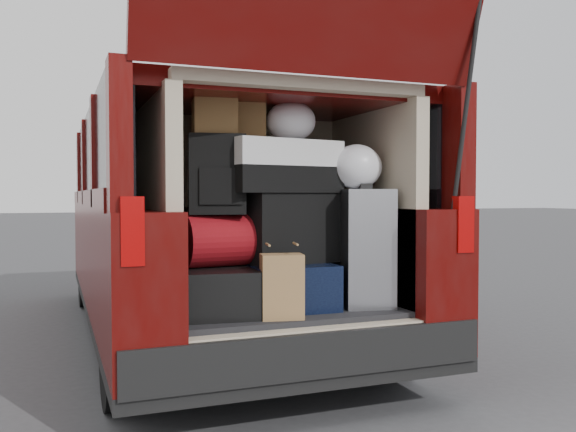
{
  "coord_description": "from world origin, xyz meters",
  "views": [
    {
      "loc": [
        -1.17,
        -3.02,
        1.18
      ],
      "look_at": [
        0.06,
        0.2,
        1.06
      ],
      "focal_mm": 38.0,
      "sensor_mm": 36.0,
      "label": 1
    }
  ],
  "objects_px": {
    "backpack": "(217,174)",
    "black_hardshell": "(212,289)",
    "navy_hardshell": "(285,284)",
    "kraft_bag": "(282,286)",
    "red_duffel": "(224,240)",
    "twotone_duffel": "(280,167)",
    "black_soft_case": "(290,227)",
    "silver_roller": "(361,247)"
  },
  "relations": [
    {
      "from": "backpack",
      "to": "black_hardshell",
      "type": "bearing_deg",
      "value": 152.02
    },
    {
      "from": "navy_hardshell",
      "to": "kraft_bag",
      "type": "height_order",
      "value": "kraft_bag"
    },
    {
      "from": "red_duffel",
      "to": "twotone_duffel",
      "type": "relative_size",
      "value": 0.67
    },
    {
      "from": "black_hardshell",
      "to": "black_soft_case",
      "type": "relative_size",
      "value": 1.12
    },
    {
      "from": "kraft_bag",
      "to": "red_duffel",
      "type": "xyz_separation_m",
      "value": [
        -0.22,
        0.3,
        0.22
      ]
    },
    {
      "from": "kraft_bag",
      "to": "backpack",
      "type": "distance_m",
      "value": 0.69
    },
    {
      "from": "backpack",
      "to": "twotone_duffel",
      "type": "xyz_separation_m",
      "value": [
        0.37,
        0.03,
        0.05
      ]
    },
    {
      "from": "black_hardshell",
      "to": "red_duffel",
      "type": "distance_m",
      "value": 0.27
    },
    {
      "from": "navy_hardshell",
      "to": "twotone_duffel",
      "type": "xyz_separation_m",
      "value": [
        -0.03,
        -0.01,
        0.66
      ]
    },
    {
      "from": "twotone_duffel",
      "to": "backpack",
      "type": "bearing_deg",
      "value": 173.82
    },
    {
      "from": "navy_hardshell",
      "to": "kraft_bag",
      "type": "xyz_separation_m",
      "value": [
        -0.13,
        -0.31,
        0.04
      ]
    },
    {
      "from": "red_duffel",
      "to": "twotone_duffel",
      "type": "bearing_deg",
      "value": -4.69
    },
    {
      "from": "kraft_bag",
      "to": "twotone_duffel",
      "type": "distance_m",
      "value": 0.7
    },
    {
      "from": "silver_roller",
      "to": "twotone_duffel",
      "type": "height_order",
      "value": "twotone_duffel"
    },
    {
      "from": "silver_roller",
      "to": "backpack",
      "type": "height_order",
      "value": "backpack"
    },
    {
      "from": "kraft_bag",
      "to": "twotone_duffel",
      "type": "height_order",
      "value": "twotone_duffel"
    },
    {
      "from": "black_hardshell",
      "to": "black_soft_case",
      "type": "bearing_deg",
      "value": 11.99
    },
    {
      "from": "kraft_bag",
      "to": "black_soft_case",
      "type": "relative_size",
      "value": 0.6
    },
    {
      "from": "red_duffel",
      "to": "black_soft_case",
      "type": "relative_size",
      "value": 0.8
    },
    {
      "from": "navy_hardshell",
      "to": "backpack",
      "type": "bearing_deg",
      "value": -172.98
    },
    {
      "from": "kraft_bag",
      "to": "twotone_duffel",
      "type": "xyz_separation_m",
      "value": [
        0.1,
        0.31,
        0.62
      ]
    },
    {
      "from": "kraft_bag",
      "to": "navy_hardshell",
      "type": "bearing_deg",
      "value": 78.24
    },
    {
      "from": "black_soft_case",
      "to": "backpack",
      "type": "bearing_deg",
      "value": 176.16
    },
    {
      "from": "kraft_bag",
      "to": "red_duffel",
      "type": "relative_size",
      "value": 0.76
    },
    {
      "from": "silver_roller",
      "to": "kraft_bag",
      "type": "relative_size",
      "value": 2.01
    },
    {
      "from": "navy_hardshell",
      "to": "kraft_bag",
      "type": "distance_m",
      "value": 0.34
    },
    {
      "from": "kraft_bag",
      "to": "red_duffel",
      "type": "height_order",
      "value": "red_duffel"
    },
    {
      "from": "black_soft_case",
      "to": "backpack",
      "type": "relative_size",
      "value": 1.29
    },
    {
      "from": "black_soft_case",
      "to": "red_duffel",
      "type": "bearing_deg",
      "value": 173.24
    },
    {
      "from": "black_hardshell",
      "to": "silver_roller",
      "type": "relative_size",
      "value": 0.92
    },
    {
      "from": "red_duffel",
      "to": "twotone_duffel",
      "type": "xyz_separation_m",
      "value": [
        0.32,
        0.01,
        0.4
      ]
    },
    {
      "from": "red_duffel",
      "to": "black_soft_case",
      "type": "xyz_separation_m",
      "value": [
        0.39,
        0.03,
        0.06
      ]
    },
    {
      "from": "navy_hardshell",
      "to": "black_soft_case",
      "type": "bearing_deg",
      "value": 25.94
    },
    {
      "from": "black_hardshell",
      "to": "kraft_bag",
      "type": "bearing_deg",
      "value": -38.17
    },
    {
      "from": "silver_roller",
      "to": "kraft_bag",
      "type": "distance_m",
      "value": 0.64
    },
    {
      "from": "black_hardshell",
      "to": "red_duffel",
      "type": "relative_size",
      "value": 1.4
    },
    {
      "from": "navy_hardshell",
      "to": "twotone_duffel",
      "type": "distance_m",
      "value": 0.66
    },
    {
      "from": "red_duffel",
      "to": "twotone_duffel",
      "type": "height_order",
      "value": "twotone_duffel"
    },
    {
      "from": "black_hardshell",
      "to": "silver_roller",
      "type": "bearing_deg",
      "value": 3.37
    },
    {
      "from": "black_soft_case",
      "to": "backpack",
      "type": "height_order",
      "value": "backpack"
    },
    {
      "from": "black_hardshell",
      "to": "red_duffel",
      "type": "height_order",
      "value": "red_duffel"
    },
    {
      "from": "silver_roller",
      "to": "twotone_duffel",
      "type": "xyz_separation_m",
      "value": [
        -0.47,
        0.07,
        0.45
      ]
    }
  ]
}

